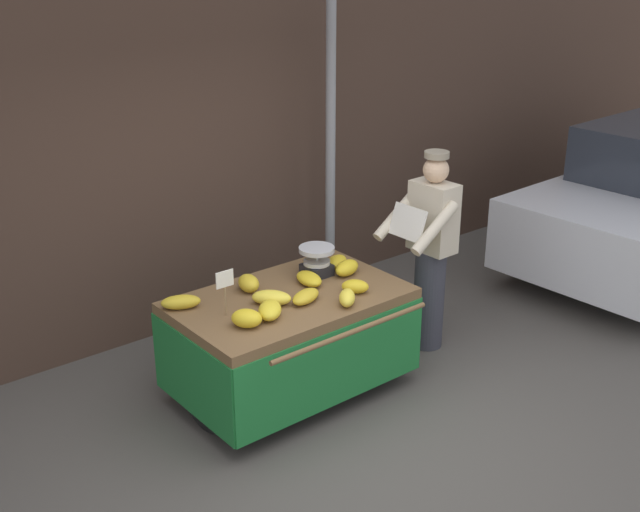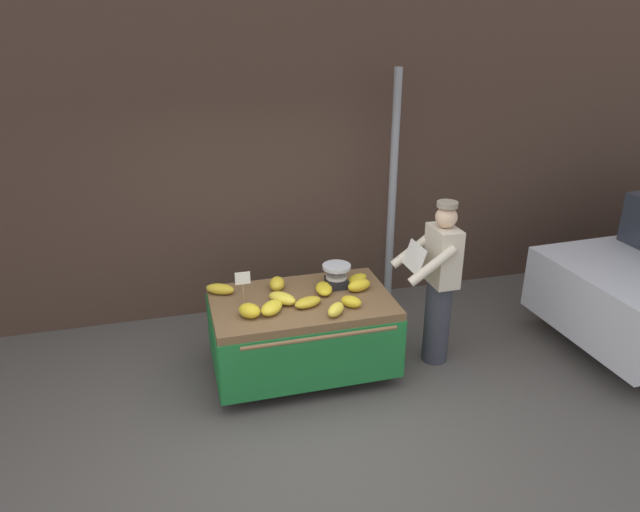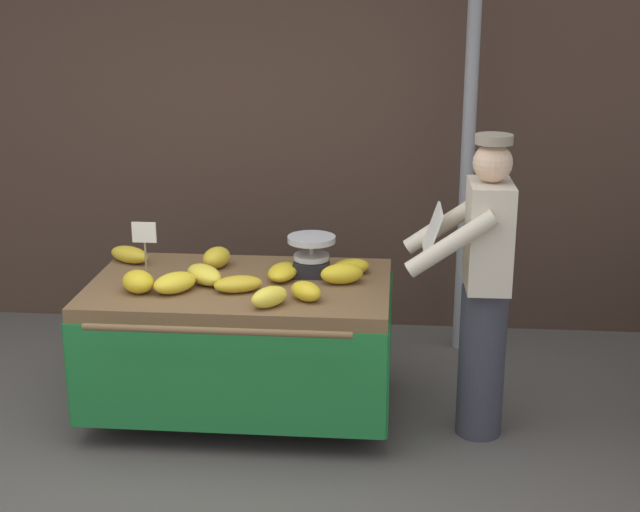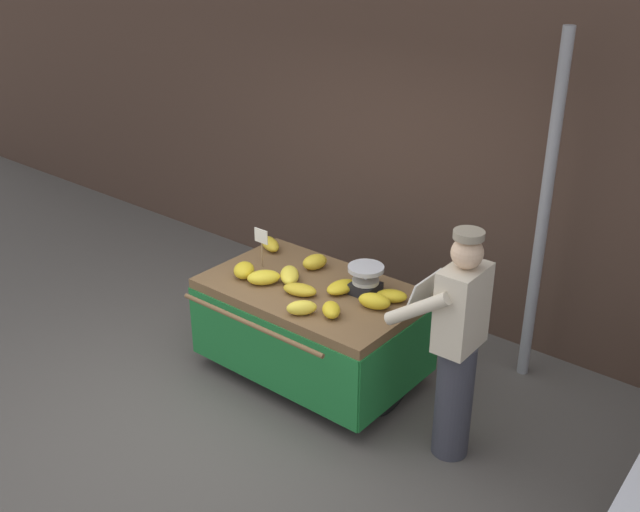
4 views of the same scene
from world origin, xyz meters
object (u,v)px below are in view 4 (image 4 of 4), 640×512
Objects in this scene: street_pole at (543,216)px; banana_bunch_1 at (300,290)px; banana_bunch_7 at (392,296)px; vendor_person at (456,346)px; weighing_scale at (366,280)px; banana_bunch_9 at (302,308)px; banana_bunch_2 at (375,301)px; banana_bunch_3 at (290,275)px; banana_bunch_10 at (315,262)px; price_sign at (261,240)px; banana_bunch_0 at (341,287)px; banana_bunch_4 at (270,244)px; banana_bunch_6 at (244,270)px; banana_bunch_5 at (331,310)px; banana_bunch_8 at (264,277)px; banana_cart at (312,311)px.

banana_bunch_1 is (-1.32, -1.31, -0.54)m from street_pole.
banana_bunch_7 is 0.14× the size of vendor_person.
weighing_scale is 0.59m from banana_bunch_9.
banana_bunch_2 is 0.86× the size of banana_bunch_3.
weighing_scale reaches higher than banana_bunch_9.
banana_bunch_10 is (-0.58, 0.09, -0.06)m from weighing_scale.
price_sign is (-1.89, -1.13, -0.33)m from street_pole.
banana_bunch_0 is (-0.16, -0.10, -0.07)m from weighing_scale.
banana_bunch_6 is (0.20, -0.53, 0.01)m from banana_bunch_4.
banana_bunch_4 is at bearing -158.22° from street_pole.
weighing_scale is at bearing -173.85° from banana_bunch_7.
banana_bunch_9 is at bearing -130.77° from banana_bunch_2.
banana_bunch_1 is at bearing -30.11° from banana_bunch_3.
banana_bunch_10 is at bearing 138.23° from banana_bunch_5.
weighing_scale is 0.59m from banana_bunch_10.
banana_bunch_7 is 0.81m from vendor_person.
banana_bunch_9 is at bearing -146.98° from banana_bunch_5.
banana_bunch_1 is 0.25m from banana_bunch_3.
banana_bunch_2 reaches higher than banana_bunch_3.
banana_bunch_6 is (0.02, -0.23, -0.19)m from price_sign.
banana_bunch_9 is at bearing -107.01° from weighing_scale.
price_sign is 0.41m from banana_bunch_4.
banana_bunch_4 is at bearing 128.22° from banana_bunch_8.
banana_bunch_1 is at bearing 133.07° from banana_bunch_9.
banana_bunch_3 reaches higher than banana_bunch_4.
banana_bunch_0 is (0.24, 0.07, 0.26)m from banana_cart.
vendor_person is (1.69, 0.08, -0.00)m from banana_bunch_8.
vendor_person is (1.91, -0.13, -0.20)m from price_sign.
price_sign is 1.15m from banana_bunch_2.
banana_bunch_9 is at bearing -126.14° from street_pole.
banana_bunch_8 is (-0.72, -0.38, -0.06)m from weighing_scale.
banana_bunch_4 reaches higher than banana_cart.
banana_bunch_1 is 0.35m from banana_bunch_8.
banana_bunch_10 reaches higher than banana_bunch_7.
banana_cart is at bearing -54.69° from banana_bunch_10.
banana_cart is 0.43m from banana_bunch_10.
vendor_person is (1.56, -0.08, -0.00)m from banana_bunch_3.
weighing_scale is at bearing 22.79° from banana_bunch_6.
banana_bunch_2 is 1.12× the size of banana_bunch_10.
weighing_scale is (-0.95, -0.97, -0.46)m from street_pole.
banana_bunch_7 is at bearing -127.25° from street_pole.
banana_bunch_4 is 0.16× the size of vendor_person.
banana_bunch_7 is at bearing 156.74° from vendor_person.
vendor_person reaches higher than banana_bunch_1.
banana_bunch_0 is at bearing 170.23° from vendor_person.
banana_bunch_5 is (-0.18, -0.30, -0.01)m from banana_bunch_2.
vendor_person is (0.96, 0.15, 0.00)m from banana_bunch_5.
banana_bunch_1 is 1.03× the size of banana_bunch_8.
banana_bunch_5 is at bearing -88.50° from weighing_scale.
banana_bunch_7 is (1.15, 0.41, -0.02)m from banana_bunch_6.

